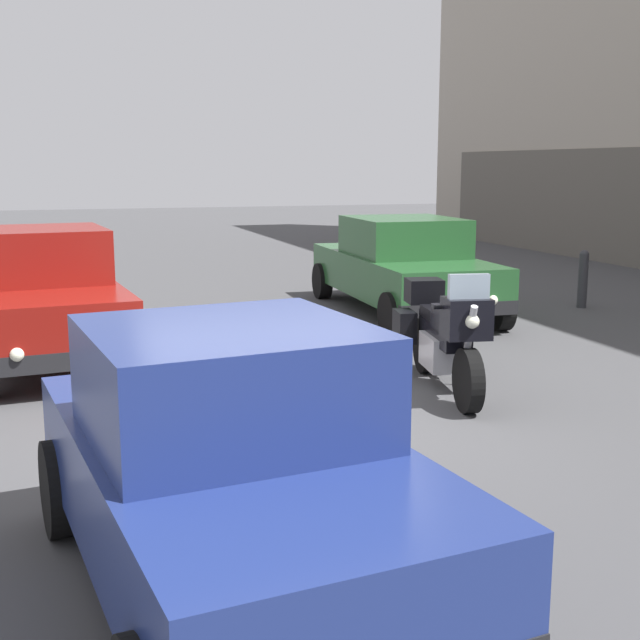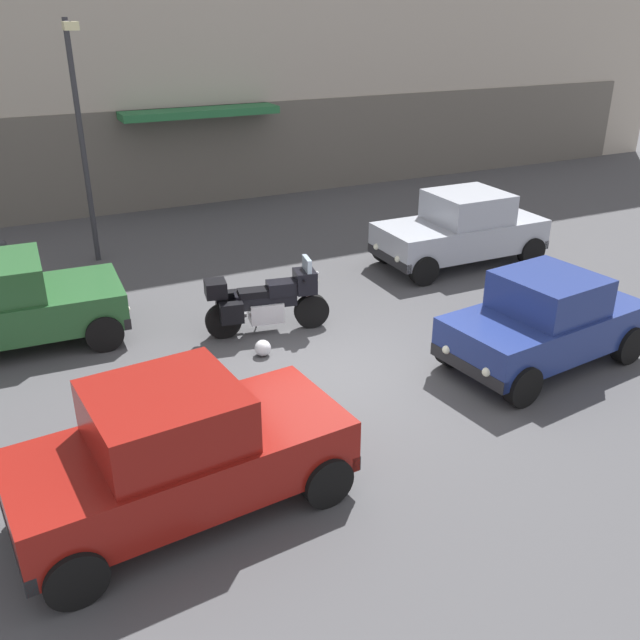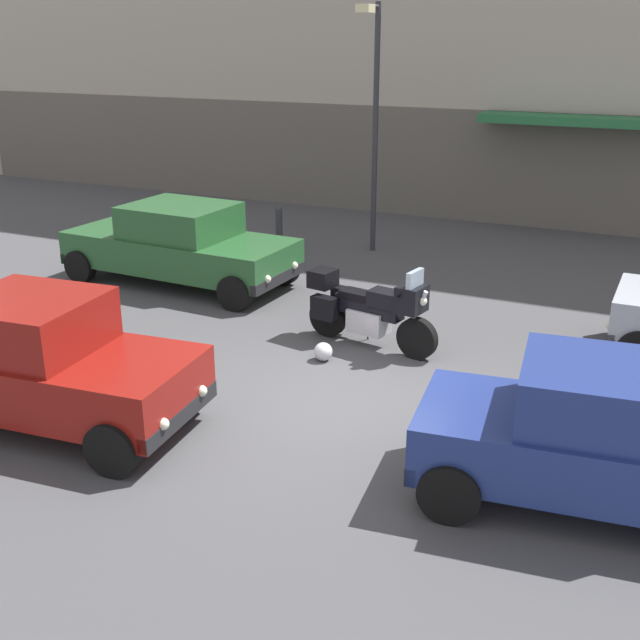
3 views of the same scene
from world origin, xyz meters
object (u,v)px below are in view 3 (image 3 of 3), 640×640
at_px(car_wagon_end, 42,363).
at_px(motorcycle, 369,308).
at_px(car_sedan_far, 180,244).
at_px(bollard_curbside, 279,226).
at_px(helmet, 323,352).
at_px(car_compact_side, 588,437).
at_px(streetlamp_curbside, 374,107).

bearing_deg(car_wagon_end, motorcycle, 51.26).
bearing_deg(car_wagon_end, car_sedan_far, 102.67).
height_order(car_sedan_far, bollard_curbside, car_sedan_far).
xyz_separation_m(helmet, car_sedan_far, (-4.09, 2.30, 0.64)).
relative_size(motorcycle, bollard_curbside, 2.29).
bearing_deg(motorcycle, car_compact_side, -30.41).
distance_m(car_compact_side, streetlamp_curbside, 10.35).
relative_size(motorcycle, helmet, 8.03).
height_order(helmet, car_compact_side, car_compact_side).
distance_m(motorcycle, car_sedan_far, 4.73).
bearing_deg(car_sedan_far, car_compact_side, -27.05).
bearing_deg(car_compact_side, bollard_curbside, -52.07).
distance_m(car_wagon_end, bollard_curbside, 8.77).
relative_size(motorcycle, car_wagon_end, 0.56).
distance_m(car_compact_side, bollard_curbside, 10.83).
distance_m(helmet, car_sedan_far, 4.74).
bearing_deg(bollard_curbside, streetlamp_curbside, 17.99).
bearing_deg(motorcycle, car_sedan_far, 172.08).
distance_m(car_compact_side, car_wagon_end, 6.37).
height_order(streetlamp_curbside, bollard_curbside, streetlamp_curbside).
height_order(car_compact_side, streetlamp_curbside, streetlamp_curbside).
height_order(car_wagon_end, bollard_curbside, car_wagon_end).
bearing_deg(car_wagon_end, helmet, 49.45).
height_order(car_compact_side, bollard_curbside, car_compact_side).
bearing_deg(bollard_curbside, car_wagon_end, -81.44).
xyz_separation_m(car_wagon_end, bollard_curbside, (-1.31, 8.67, -0.29)).
distance_m(car_sedan_far, streetlamp_curbside, 5.07).
bearing_deg(car_wagon_end, car_compact_side, 3.41).
relative_size(car_sedan_far, car_wagon_end, 1.16).
height_order(car_sedan_far, car_wagon_end, car_wagon_end).
height_order(helmet, car_sedan_far, car_sedan_far).
height_order(motorcycle, car_sedan_far, car_sedan_far).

